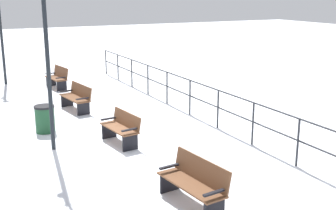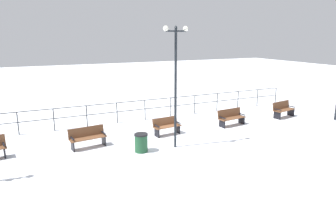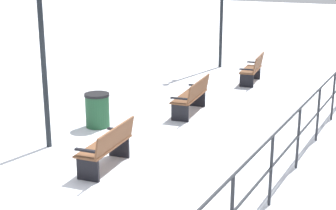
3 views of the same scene
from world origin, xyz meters
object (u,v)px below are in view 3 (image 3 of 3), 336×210
at_px(bench_nearest, 253,69).
at_px(trash_bin, 97,110).
at_px(bench_third, 107,146).
at_px(bench_second, 192,96).

relative_size(bench_nearest, trash_bin, 1.84).
distance_m(bench_nearest, bench_third, 7.73).
height_order(bench_second, trash_bin, bench_second).
height_order(bench_nearest, bench_second, bench_nearest).
relative_size(bench_nearest, bench_second, 0.88).
relative_size(bench_third, trash_bin, 1.84).
relative_size(bench_nearest, bench_third, 1.00).
bearing_deg(bench_third, bench_second, -94.85).
bearing_deg(bench_nearest, trash_bin, 65.05).
bearing_deg(bench_nearest, bench_second, 77.86).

